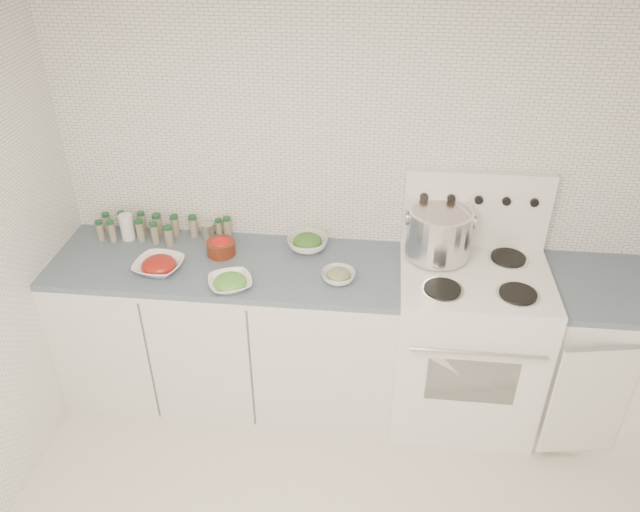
# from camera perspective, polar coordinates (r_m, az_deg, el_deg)

# --- Properties ---
(room_walls) EXTENTS (3.54, 3.04, 2.52)m
(room_walls) POSITION_cam_1_polar(r_m,az_deg,el_deg) (1.89, 5.83, -5.22)
(room_walls) COLOR white
(room_walls) RESTS_ON ground
(counter_left) EXTENTS (1.85, 0.62, 0.90)m
(counter_left) POSITION_cam_1_polar(r_m,az_deg,el_deg) (3.60, -8.11, -6.60)
(counter_left) COLOR white
(counter_left) RESTS_ON ground
(stove) EXTENTS (0.76, 0.70, 1.36)m
(stove) POSITION_cam_1_polar(r_m,az_deg,el_deg) (3.52, 13.15, -7.37)
(stove) COLOR white
(stove) RESTS_ON ground
(counter_right) EXTENTS (0.89, 0.70, 0.90)m
(counter_right) POSITION_cam_1_polar(r_m,az_deg,el_deg) (3.76, 25.69, -8.22)
(counter_right) COLOR white
(counter_right) RESTS_ON ground
(stock_pot) EXTENTS (0.36, 0.34, 0.26)m
(stock_pot) POSITION_cam_1_polar(r_m,az_deg,el_deg) (3.27, 10.85, 2.29)
(stock_pot) COLOR silver
(stock_pot) RESTS_ON stove
(bowl_tomato) EXTENTS (0.28, 0.28, 0.08)m
(bowl_tomato) POSITION_cam_1_polar(r_m,az_deg,el_deg) (3.32, -14.52, -0.83)
(bowl_tomato) COLOR white
(bowl_tomato) RESTS_ON counter_left
(bowl_snowpea) EXTENTS (0.28, 0.28, 0.07)m
(bowl_snowpea) POSITION_cam_1_polar(r_m,az_deg,el_deg) (3.13, -8.21, -2.42)
(bowl_snowpea) COLOR white
(bowl_snowpea) RESTS_ON counter_left
(bowl_broccoli) EXTENTS (0.27, 0.27, 0.09)m
(bowl_broccoli) POSITION_cam_1_polar(r_m,az_deg,el_deg) (3.39, -1.15, 1.24)
(bowl_broccoli) COLOR white
(bowl_broccoli) RESTS_ON counter_left
(bowl_zucchini) EXTENTS (0.18, 0.18, 0.07)m
(bowl_zucchini) POSITION_cam_1_polar(r_m,az_deg,el_deg) (3.14, 1.69, -1.81)
(bowl_zucchini) COLOR white
(bowl_zucchini) RESTS_ON counter_left
(bowl_pepper) EXTENTS (0.16, 0.16, 0.10)m
(bowl_pepper) POSITION_cam_1_polar(r_m,az_deg,el_deg) (3.39, -9.05, 0.87)
(bowl_pepper) COLOR #5B210F
(bowl_pepper) RESTS_ON counter_left
(salt_canister) EXTENTS (0.08, 0.08, 0.15)m
(salt_canister) POSITION_cam_1_polar(r_m,az_deg,el_deg) (3.63, -17.23, 2.56)
(salt_canister) COLOR white
(salt_canister) RESTS_ON counter_left
(tin_can) EXTENTS (0.08, 0.08, 0.09)m
(tin_can) POSITION_cam_1_polar(r_m,az_deg,el_deg) (3.54, -10.22, 2.24)
(tin_can) COLOR #AFAB94
(tin_can) RESTS_ON counter_left
(spice_cluster) EXTENTS (0.74, 0.16, 0.14)m
(spice_cluster) POSITION_cam_1_polar(r_m,az_deg,el_deg) (3.60, -14.72, 2.54)
(spice_cluster) COLOR gray
(spice_cluster) RESTS_ON counter_left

